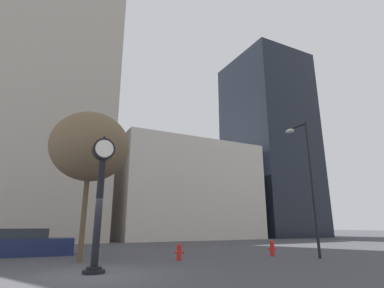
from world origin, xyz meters
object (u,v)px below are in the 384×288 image
Objects in this scene: street_clock at (100,192)px; fire_hydrant_near at (179,252)px; car_navy at (25,244)px; street_lamp_right at (305,166)px; fire_hydrant_far at (272,248)px; bare_tree at (90,147)px.

street_clock is 5.35m from fire_hydrant_near.
street_lamp_right reaches higher than car_navy.
street_clock is 6.39× the size of fire_hydrant_near.
car_navy is at bearing 138.98° from fire_hydrant_near.
bare_tree is (-9.45, 1.91, 4.88)m from fire_hydrant_far.
street_clock is 4.53m from bare_tree.
street_lamp_right is 11.28m from bare_tree.
fire_hydrant_far reaches higher than fire_hydrant_near.
fire_hydrant_far is (11.76, -6.14, -0.19)m from car_navy.
street_clock reaches higher than car_navy.
fire_hydrant_near is at bearing -18.93° from bare_tree.
street_lamp_right reaches higher than bare_tree.
fire_hydrant_far is at bearing 10.84° from street_clock.
fire_hydrant_near is (6.51, -5.67, -0.21)m from car_navy.
fire_hydrant_far is at bearing -24.72° from car_navy.
car_navy is 13.26m from fire_hydrant_far.
car_navy is 6.72m from bare_tree.
street_lamp_right reaches higher than fire_hydrant_near.
street_lamp_right is at bearing 0.89° from street_clock.
fire_hydrant_far is 10.81m from bare_tree.
fire_hydrant_near is 8.03m from street_lamp_right.
street_lamp_right is (1.23, -1.65, 4.23)m from fire_hydrant_far.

